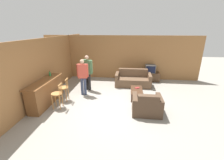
{
  "coord_description": "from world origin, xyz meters",
  "views": [
    {
      "loc": [
        0.52,
        -5.3,
        2.99
      ],
      "look_at": [
        -0.16,
        0.82,
        0.85
      ],
      "focal_mm": 24.0,
      "sensor_mm": 36.0,
      "label": 1
    }
  ],
  "objects_px": {
    "bar_chair_near": "(57,95)",
    "person_by_counter": "(83,75)",
    "book_on_table": "(137,88)",
    "couch_far": "(133,80)",
    "person_by_window": "(87,71)",
    "coffee_table": "(137,91)",
    "bottle": "(50,74)",
    "tv_unit": "(150,77)",
    "armchair_near": "(147,106)",
    "tv": "(150,69)",
    "bar_chair_mid": "(64,89)"
  },
  "relations": [
    {
      "from": "bar_chair_mid",
      "to": "tv",
      "type": "bearing_deg",
      "value": 37.55
    },
    {
      "from": "tv_unit",
      "to": "bar_chair_near",
      "type": "bearing_deg",
      "value": -137.18
    },
    {
      "from": "bar_chair_near",
      "to": "tv_unit",
      "type": "relative_size",
      "value": 0.9
    },
    {
      "from": "armchair_near",
      "to": "tv_unit",
      "type": "relative_size",
      "value": 0.94
    },
    {
      "from": "coffee_table",
      "to": "person_by_counter",
      "type": "xyz_separation_m",
      "value": [
        -2.46,
        0.03,
        0.65
      ]
    },
    {
      "from": "armchair_near",
      "to": "person_by_window",
      "type": "height_order",
      "value": "person_by_window"
    },
    {
      "from": "couch_far",
      "to": "person_by_counter",
      "type": "height_order",
      "value": "person_by_counter"
    },
    {
      "from": "couch_far",
      "to": "bottle",
      "type": "distance_m",
      "value": 4.2
    },
    {
      "from": "person_by_window",
      "to": "bar_chair_mid",
      "type": "bearing_deg",
      "value": -117.9
    },
    {
      "from": "book_on_table",
      "to": "couch_far",
      "type": "bearing_deg",
      "value": 97.46
    },
    {
      "from": "couch_far",
      "to": "tv",
      "type": "relative_size",
      "value": 3.35
    },
    {
      "from": "bar_chair_mid",
      "to": "bar_chair_near",
      "type": "bearing_deg",
      "value": -90.0
    },
    {
      "from": "bar_chair_mid",
      "to": "tv_unit",
      "type": "bearing_deg",
      "value": 37.58
    },
    {
      "from": "couch_far",
      "to": "coffee_table",
      "type": "bearing_deg",
      "value": -84.84
    },
    {
      "from": "bar_chair_mid",
      "to": "coffee_table",
      "type": "xyz_separation_m",
      "value": [
        3.11,
        0.67,
        -0.22
      ]
    },
    {
      "from": "bar_chair_near",
      "to": "person_by_counter",
      "type": "xyz_separation_m",
      "value": [
        0.64,
        1.33,
        0.43
      ]
    },
    {
      "from": "bar_chair_near",
      "to": "bar_chair_mid",
      "type": "distance_m",
      "value": 0.62
    },
    {
      "from": "bar_chair_near",
      "to": "couch_far",
      "type": "xyz_separation_m",
      "value": [
        2.97,
        2.79,
        -0.22
      ]
    },
    {
      "from": "coffee_table",
      "to": "bottle",
      "type": "xyz_separation_m",
      "value": [
        -3.81,
        -0.38,
        0.79
      ]
    },
    {
      "from": "couch_far",
      "to": "tv_unit",
      "type": "height_order",
      "value": "couch_far"
    },
    {
      "from": "tv_unit",
      "to": "bottle",
      "type": "relative_size",
      "value": 4.83
    },
    {
      "from": "bar_chair_near",
      "to": "armchair_near",
      "type": "distance_m",
      "value": 3.42
    },
    {
      "from": "tv",
      "to": "book_on_table",
      "type": "xyz_separation_m",
      "value": [
        -0.84,
        -2.19,
        -0.36
      ]
    },
    {
      "from": "bar_chair_near",
      "to": "coffee_table",
      "type": "distance_m",
      "value": 3.37
    },
    {
      "from": "tv",
      "to": "book_on_table",
      "type": "height_order",
      "value": "tv"
    },
    {
      "from": "tv_unit",
      "to": "armchair_near",
      "type": "bearing_deg",
      "value": -98.6
    },
    {
      "from": "bottle",
      "to": "couch_far",
      "type": "bearing_deg",
      "value": 26.95
    },
    {
      "from": "couch_far",
      "to": "person_by_counter",
      "type": "distance_m",
      "value": 2.82
    },
    {
      "from": "tv",
      "to": "person_by_window",
      "type": "distance_m",
      "value": 3.72
    },
    {
      "from": "book_on_table",
      "to": "person_by_window",
      "type": "distance_m",
      "value": 2.56
    },
    {
      "from": "tv_unit",
      "to": "coffee_table",
      "type": "bearing_deg",
      "value": -110.07
    },
    {
      "from": "tv_unit",
      "to": "person_by_counter",
      "type": "bearing_deg",
      "value": -144.77
    },
    {
      "from": "person_by_counter",
      "to": "bar_chair_near",
      "type": "bearing_deg",
      "value": -115.82
    },
    {
      "from": "armchair_near",
      "to": "bottle",
      "type": "height_order",
      "value": "bottle"
    },
    {
      "from": "bar_chair_mid",
      "to": "tv_unit",
      "type": "xyz_separation_m",
      "value": [
        3.98,
        3.06,
        -0.28
      ]
    },
    {
      "from": "bottle",
      "to": "armchair_near",
      "type": "bearing_deg",
      "value": -13.22
    },
    {
      "from": "bottle",
      "to": "person_by_window",
      "type": "height_order",
      "value": "person_by_window"
    },
    {
      "from": "bottle",
      "to": "bar_chair_near",
      "type": "bearing_deg",
      "value": -52.71
    },
    {
      "from": "armchair_near",
      "to": "tv",
      "type": "height_order",
      "value": "tv"
    },
    {
      "from": "bar_chair_near",
      "to": "tv_unit",
      "type": "xyz_separation_m",
      "value": [
        3.98,
        3.69,
        -0.28
      ]
    },
    {
      "from": "armchair_near",
      "to": "coffee_table",
      "type": "height_order",
      "value": "armchair_near"
    },
    {
      "from": "bottle",
      "to": "book_on_table",
      "type": "height_order",
      "value": "bottle"
    },
    {
      "from": "bar_chair_near",
      "to": "book_on_table",
      "type": "bearing_deg",
      "value": 25.46
    },
    {
      "from": "book_on_table",
      "to": "person_by_window",
      "type": "height_order",
      "value": "person_by_window"
    },
    {
      "from": "bar_chair_mid",
      "to": "book_on_table",
      "type": "relative_size",
      "value": 4.03
    },
    {
      "from": "couch_far",
      "to": "coffee_table",
      "type": "height_order",
      "value": "couch_far"
    },
    {
      "from": "bar_chair_mid",
      "to": "armchair_near",
      "type": "distance_m",
      "value": 3.48
    },
    {
      "from": "coffee_table",
      "to": "bottle",
      "type": "relative_size",
      "value": 4.72
    },
    {
      "from": "tv_unit",
      "to": "tv",
      "type": "distance_m",
      "value": 0.49
    },
    {
      "from": "couch_far",
      "to": "tv",
      "type": "bearing_deg",
      "value": 41.59
    }
  ]
}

